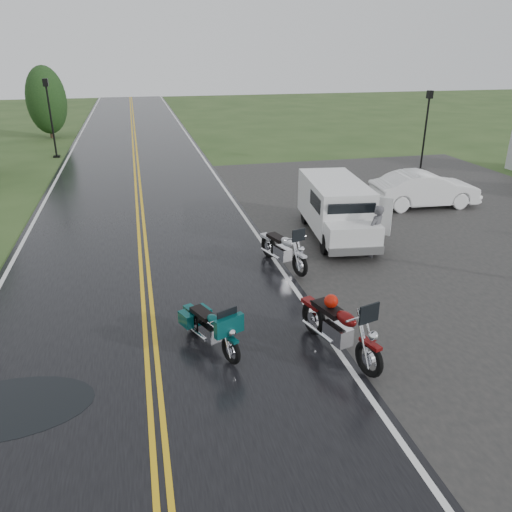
{
  "coord_description": "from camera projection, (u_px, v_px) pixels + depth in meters",
  "views": [
    {
      "loc": [
        0.07,
        -9.39,
        5.9
      ],
      "look_at": [
        2.8,
        2.0,
        1.0
      ],
      "focal_mm": 35.0,
      "sensor_mm": 36.0,
      "label": 1
    }
  ],
  "objects": [
    {
      "name": "motorcycle_silver",
      "position": [
        300.0,
        256.0,
        13.56
      ],
      "size": [
        1.44,
        2.39,
        1.33
      ],
      "primitive_type": null,
      "rotation": [
        0.0,
        0.0,
        0.3
      ],
      "color": "#B3B4BB",
      "rests_on": "ground"
    },
    {
      "name": "parking_pad",
      "position": [
        463.0,
        229.0,
        17.53
      ],
      "size": [
        14.0,
        24.0,
        0.03
      ],
      "primitive_type": "cube",
      "color": "black",
      "rests_on": "ground"
    },
    {
      "name": "ground",
      "position": [
        151.0,
        346.0,
        10.69
      ],
      "size": [
        120.0,
        120.0,
        0.0
      ],
      "primitive_type": "plane",
      "color": "#2D471E",
      "rests_on": "ground"
    },
    {
      "name": "van_white",
      "position": [
        327.0,
        226.0,
        15.03
      ],
      "size": [
        2.35,
        4.97,
        1.88
      ],
      "primitive_type": null,
      "rotation": [
        0.0,
        0.0,
        -0.12
      ],
      "color": "white",
      "rests_on": "ground"
    },
    {
      "name": "lamp_post_far_right",
      "position": [
        425.0,
        131.0,
        25.2
      ],
      "size": [
        0.34,
        0.34,
        4.02
      ],
      "primitive_type": null,
      "color": "black",
      "rests_on": "ground"
    },
    {
      "name": "sedan_white",
      "position": [
        425.0,
        190.0,
        19.75
      ],
      "size": [
        4.29,
        1.67,
        1.39
      ],
      "primitive_type": "imported",
      "rotation": [
        0.0,
        0.0,
        1.52
      ],
      "color": "white",
      "rests_on": "ground"
    },
    {
      "name": "person_at_van",
      "position": [
        376.0,
        232.0,
        14.91
      ],
      "size": [
        0.7,
        0.63,
        1.6
      ],
      "primitive_type": "imported",
      "rotation": [
        0.0,
        0.0,
        3.69
      ],
      "color": "#49484D",
      "rests_on": "ground"
    },
    {
      "name": "tree_left_far",
      "position": [
        48.0,
        108.0,
        34.57
      ],
      "size": [
        2.7,
        2.7,
        4.15
      ],
      "primitive_type": null,
      "color": "#1E3D19",
      "rests_on": "ground"
    },
    {
      "name": "lamp_post_far_left",
      "position": [
        51.0,
        119.0,
        28.22
      ],
      "size": [
        0.38,
        0.38,
        4.4
      ],
      "primitive_type": null,
      "color": "black",
      "rests_on": "ground"
    },
    {
      "name": "road",
      "position": [
        140.0,
        209.0,
        19.65
      ],
      "size": [
        8.0,
        100.0,
        0.04
      ],
      "primitive_type": "cube",
      "color": "black",
      "rests_on": "ground"
    },
    {
      "name": "motorcycle_red",
      "position": [
        370.0,
        345.0,
        9.37
      ],
      "size": [
        1.55,
        2.63,
        1.47
      ],
      "primitive_type": null,
      "rotation": [
        0.0,
        0.0,
        0.28
      ],
      "color": "#5A0A0A",
      "rests_on": "ground"
    },
    {
      "name": "motorcycle_teal",
      "position": [
        231.0,
        340.0,
        9.8
      ],
      "size": [
        1.47,
        2.12,
        1.18
      ],
      "primitive_type": null,
      "rotation": [
        0.0,
        0.0,
        0.41
      ],
      "color": "#053D3E",
      "rests_on": "ground"
    }
  ]
}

